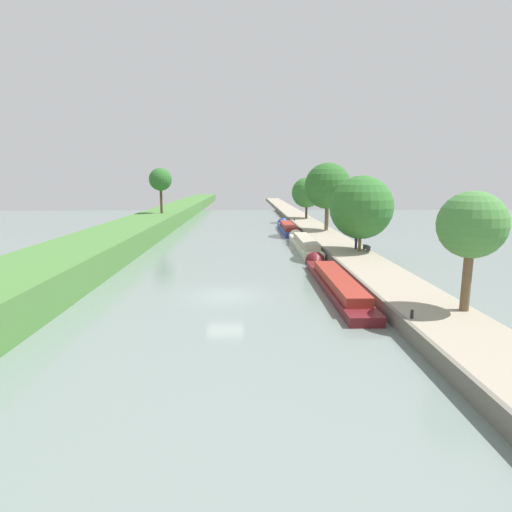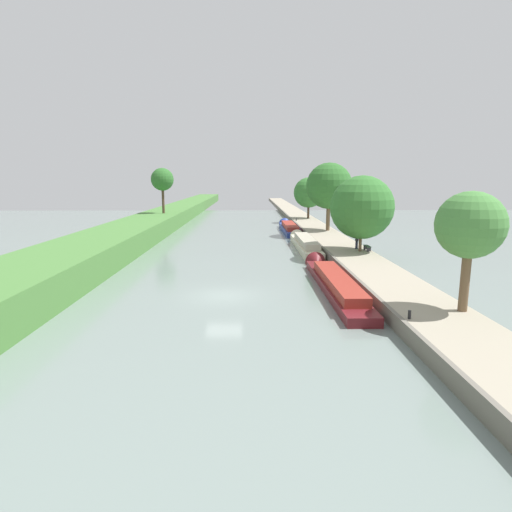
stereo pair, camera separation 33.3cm
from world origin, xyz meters
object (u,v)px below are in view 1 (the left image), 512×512
narrowboat_blue (287,228)px  mooring_bollard_near (412,314)px  mooring_bollard_far (294,219)px  park_bench (367,247)px  narrowboat_maroon (334,281)px  narrowboat_cream (304,243)px  person_walking (356,240)px

narrowboat_blue → mooring_bollard_near: mooring_bollard_near is taller
mooring_bollard_far → park_bench: (3.68, -30.28, 0.12)m
narrowboat_maroon → narrowboat_cream: 17.39m
narrowboat_blue → mooring_bollard_near: (1.97, -43.65, 0.56)m
narrowboat_maroon → person_walking: 12.98m
person_walking → mooring_bollard_near: person_walking is taller
narrowboat_blue → park_bench: 23.68m
mooring_bollard_far → narrowboat_cream: bearing=-94.1°
narrowboat_blue → mooring_bollard_far: 7.58m
mooring_bollard_near → park_bench: park_bench is taller
mooring_bollard_near → person_walking: bearing=82.5°
person_walking → narrowboat_maroon: bearing=-111.8°
narrowboat_maroon → mooring_bollard_far: (1.95, 41.35, 0.60)m
narrowboat_maroon → person_walking: bearing=68.2°
narrowboat_maroon → park_bench: 12.44m
person_walking → mooring_bollard_far: person_walking is taller
person_walking → mooring_bollard_near: size_ratio=3.69×
mooring_bollard_near → mooring_bollard_far: 50.94m
person_walking → mooring_bollard_far: size_ratio=3.69×
person_walking → narrowboat_cream: bearing=130.4°
mooring_bollard_far → park_bench: 30.51m
park_bench → mooring_bollard_far: bearing=96.9°
narrowboat_maroon → mooring_bollard_near: (1.95, -9.59, 0.60)m
person_walking → mooring_bollard_far: 29.50m
mooring_bollard_near → mooring_bollard_far: (0.00, 50.94, 0.00)m
narrowboat_maroon → park_bench: size_ratio=11.32×
park_bench → narrowboat_maroon: bearing=-117.0°
narrowboat_cream → person_walking: (4.58, -5.38, 1.14)m
narrowboat_maroon → narrowboat_blue: bearing=90.0°
narrowboat_cream → park_bench: bearing=-49.4°
narrowboat_blue → person_walking: bearing=-77.7°
mooring_bollard_far → narrowboat_blue: bearing=-105.1°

